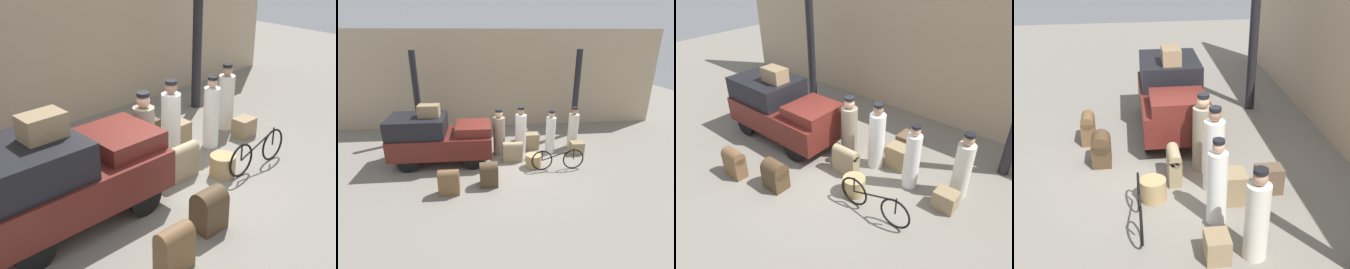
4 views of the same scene
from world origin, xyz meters
The scene contains 16 objects.
ground_plane centered at (0.00, 0.00, 0.00)m, with size 30.00×30.00×0.00m, color gray.
canopy_pillar_left centered at (-3.27, 2.58, 1.85)m, with size 0.26×0.26×3.69m.
truck centered at (-2.17, 0.25, 0.92)m, with size 3.41×1.62×1.68m.
bicycle centered at (1.84, -0.76, 0.36)m, with size 1.77×0.04×0.75m.
wicker_basket centered at (1.08, -0.48, 0.22)m, with size 0.52×0.52×0.44m.
conductor_in_dark_uniform centered at (0.81, 0.76, 0.81)m, with size 0.41×0.41×1.78m.
porter_with_bicycle centered at (1.92, 0.61, 0.76)m, with size 0.36×0.36×1.66m.
porter_standing_middle centered at (-0.01, 0.67, 0.79)m, with size 0.43×0.43×1.74m.
porter_lifting_near_truck centered at (2.95, 1.05, 0.75)m, with size 0.40×0.40×1.64m.
trunk_barrel_dark centered at (-1.62, -1.86, 0.40)m, with size 0.58×0.32×0.74m.
suitcase_tan_flat centered at (1.30, 1.08, 0.31)m, with size 0.55×0.44×0.62m.
trunk_umber_medium centered at (0.42, 0.01, 0.39)m, with size 0.69×0.26×0.73m.
suitcase_small_leather centered at (1.08, 1.84, 0.28)m, with size 0.39×0.53×0.55m.
trunk_wicker_pale centered at (-0.48, -1.51, 0.38)m, with size 0.54×0.42×0.74m.
trunk_large_brown centered at (2.93, 0.43, 0.22)m, with size 0.49×0.40×0.45m.
trunk_on_truck_roof centered at (-2.38, 0.25, 1.88)m, with size 0.68×0.46×0.40m.
Camera 4 is at (8.83, -0.88, 5.14)m, focal length 50.00 mm.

